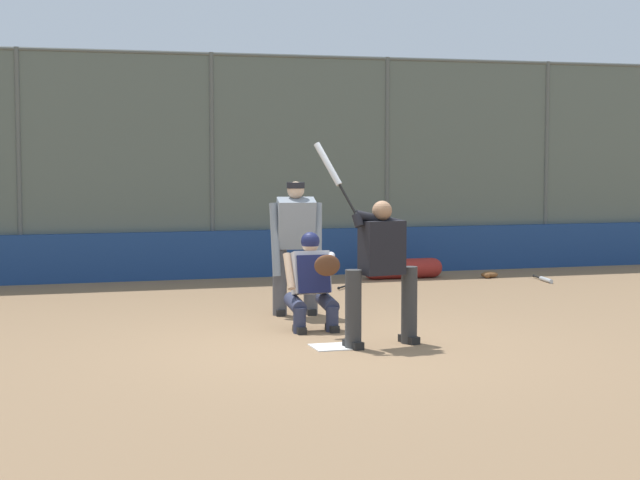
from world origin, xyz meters
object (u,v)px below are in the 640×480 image
object	(u,v)px
catcher_behind_plate	(312,280)
spare_bat_by_padding	(351,284)
umpire_home	(296,244)
fielding_glove_on_dirt	(489,275)
equipment_bag_dugout_side	(403,269)
spare_bat_near_backstop	(545,279)
batter_at_plate	(381,267)

from	to	relation	value
catcher_behind_plate	spare_bat_by_padding	size ratio (longest dim) A/B	1.68
catcher_behind_plate	umpire_home	distance (m)	1.22
fielding_glove_on_dirt	equipment_bag_dugout_side	distance (m)	1.43
umpire_home	spare_bat_near_backstop	size ratio (longest dim) A/B	2.06
spare_bat_near_backstop	spare_bat_by_padding	bearing A→B (deg)	-86.63
spare_bat_near_backstop	equipment_bag_dugout_side	xyz separation A→B (m)	(2.03, -1.02, 0.13)
batter_at_plate	spare_bat_by_padding	bearing A→B (deg)	-115.91
fielding_glove_on_dirt	equipment_bag_dugout_side	size ratio (longest dim) A/B	0.22
catcher_behind_plate	equipment_bag_dugout_side	bearing A→B (deg)	-122.21
catcher_behind_plate	umpire_home	xyz separation A→B (m)	(-0.12, -1.17, 0.32)
catcher_behind_plate	spare_bat_by_padding	bearing A→B (deg)	-114.51
spare_bat_near_backstop	spare_bat_by_padding	distance (m)	3.17
spare_bat_by_padding	fielding_glove_on_dirt	distance (m)	2.56
fielding_glove_on_dirt	equipment_bag_dugout_side	xyz separation A→B (m)	(1.39, -0.32, 0.11)
catcher_behind_plate	batter_at_plate	bearing A→B (deg)	109.40
spare_bat_near_backstop	equipment_bag_dugout_side	bearing A→B (deg)	-108.63
spare_bat_by_padding	equipment_bag_dugout_side	bearing A→B (deg)	-16.44
batter_at_plate	umpire_home	xyz separation A→B (m)	(0.29, -2.34, 0.07)
catcher_behind_plate	fielding_glove_on_dirt	world-z (taller)	catcher_behind_plate
catcher_behind_plate	equipment_bag_dugout_side	distance (m)	5.39
batter_at_plate	spare_bat_by_padding	world-z (taller)	batter_at_plate
catcher_behind_plate	spare_bat_near_backstop	bearing A→B (deg)	-144.23
umpire_home	batter_at_plate	bearing A→B (deg)	104.33
spare_bat_by_padding	equipment_bag_dugout_side	world-z (taller)	equipment_bag_dugout_side
umpire_home	spare_bat_by_padding	size ratio (longest dim) A/B	2.50
spare_bat_near_backstop	fielding_glove_on_dirt	xyz separation A→B (m)	(0.64, -0.70, 0.02)
spare_bat_near_backstop	fielding_glove_on_dirt	bearing A→B (deg)	-129.52
spare_bat_near_backstop	catcher_behind_plate	bearing A→B (deg)	-46.05
catcher_behind_plate	spare_bat_near_backstop	xyz separation A→B (m)	(-4.88, -3.54, -0.55)
catcher_behind_plate	spare_bat_near_backstop	size ratio (longest dim) A/B	1.38
batter_at_plate	fielding_glove_on_dirt	size ratio (longest dim) A/B	7.33
batter_at_plate	equipment_bag_dugout_side	distance (m)	6.25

